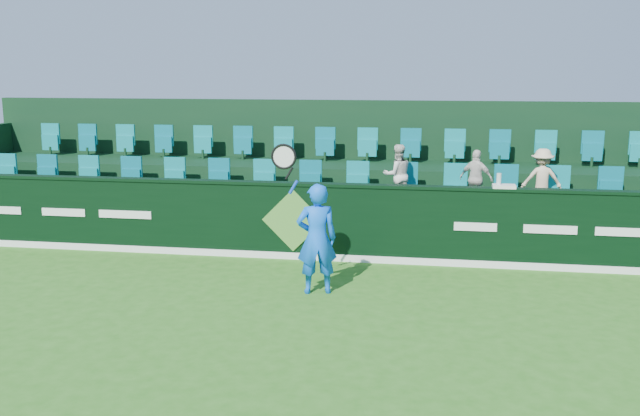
% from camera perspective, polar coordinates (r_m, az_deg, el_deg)
% --- Properties ---
extents(ground, '(60.00, 60.00, 0.00)m').
position_cam_1_polar(ground, '(8.94, -7.30, -10.54)').
color(ground, '#2A6B19').
rests_on(ground, ground).
extents(sponsor_hoarding, '(16.00, 0.25, 1.35)m').
position_cam_1_polar(sponsor_hoarding, '(12.47, -2.06, -1.01)').
color(sponsor_hoarding, black).
rests_on(sponsor_hoarding, ground).
extents(stand_tier_front, '(16.00, 2.00, 0.80)m').
position_cam_1_polar(stand_tier_front, '(13.59, -1.13, -1.18)').
color(stand_tier_front, black).
rests_on(stand_tier_front, ground).
extents(stand_tier_back, '(16.00, 1.80, 1.30)m').
position_cam_1_polar(stand_tier_back, '(15.38, 0.18, 1.21)').
color(stand_tier_back, black).
rests_on(stand_tier_back, ground).
extents(stand_rear, '(16.00, 4.10, 2.60)m').
position_cam_1_polar(stand_rear, '(15.72, 0.45, 3.51)').
color(stand_rear, black).
rests_on(stand_rear, ground).
extents(seat_row_front, '(13.50, 0.50, 0.60)m').
position_cam_1_polar(seat_row_front, '(13.84, -0.83, 1.99)').
color(seat_row_front, '#0D8183').
rests_on(seat_row_front, stand_tier_front).
extents(seat_row_back, '(13.50, 0.50, 0.60)m').
position_cam_1_polar(seat_row_back, '(15.54, 0.36, 4.85)').
color(seat_row_back, '#0D8183').
rests_on(seat_row_back, stand_tier_back).
extents(tennis_player, '(1.07, 0.55, 2.30)m').
position_cam_1_polar(tennis_player, '(10.49, -0.30, -2.38)').
color(tennis_player, blue).
rests_on(tennis_player, ground).
extents(spectator_left, '(0.67, 0.60, 1.13)m').
position_cam_1_polar(spectator_left, '(13.23, 6.21, 2.66)').
color(spectator_left, silver).
rests_on(spectator_left, stand_tier_front).
extents(spectator_middle, '(0.67, 0.48, 1.05)m').
position_cam_1_polar(spectator_middle, '(13.23, 12.39, 2.31)').
color(spectator_middle, silver).
rests_on(spectator_middle, stand_tier_front).
extents(spectator_right, '(0.71, 0.41, 1.09)m').
position_cam_1_polar(spectator_right, '(13.33, 17.32, 2.22)').
color(spectator_right, beige).
rests_on(spectator_right, stand_tier_front).
extents(towel, '(0.37, 0.24, 0.06)m').
position_cam_1_polar(towel, '(12.14, 14.51, 1.69)').
color(towel, silver).
rests_on(towel, sponsor_hoarding).
extents(drinks_bottle, '(0.08, 0.08, 0.25)m').
position_cam_1_polar(drinks_bottle, '(12.12, 14.11, 2.15)').
color(drinks_bottle, silver).
rests_on(drinks_bottle, sponsor_hoarding).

